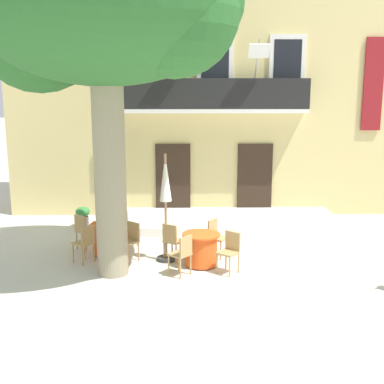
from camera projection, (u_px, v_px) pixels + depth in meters
name	position (u px, v px, depth m)	size (l,w,h in m)	color
ground_plane	(241.00, 270.00, 11.14)	(120.00, 120.00, 0.00)	beige
building_facade	(211.00, 96.00, 17.21)	(13.00, 5.09, 7.50)	#DBC67F
entrance_step_platform	(216.00, 221.00, 14.78)	(7.17, 2.50, 0.25)	silver
plane_tree	(100.00, 9.00, 9.85)	(5.71, 5.02, 7.38)	gray
cafe_table_near_tree	(201.00, 249.00, 11.35)	(0.86, 0.86, 0.76)	#EA561E
cafe_chair_near_tree_0	(182.00, 252.00, 10.71)	(0.56, 0.56, 0.91)	tan
cafe_chair_near_tree_1	(230.00, 249.00, 10.91)	(0.56, 0.56, 0.91)	tan
cafe_chair_near_tree_2	(216.00, 235.00, 11.96)	(0.56, 0.56, 0.91)	tan
cafe_chair_near_tree_3	(172.00, 239.00, 11.64)	(0.55, 0.55, 0.91)	tan
cafe_table_middle	(108.00, 239.00, 12.14)	(0.86, 0.86, 0.76)	#EA561E
cafe_chair_middle_0	(84.00, 229.00, 12.47)	(0.56, 0.56, 0.91)	tan
cafe_chair_middle_1	(85.00, 241.00, 11.49)	(0.56, 0.56, 0.91)	tan
cafe_chair_middle_2	(131.00, 239.00, 11.69)	(0.56, 0.56, 0.91)	tan
cafe_chair_middle_3	(126.00, 226.00, 12.76)	(0.56, 0.56, 0.91)	tan
cafe_umbrella	(166.00, 192.00, 11.43)	(0.44, 0.44, 2.55)	#997A56
ground_planter_left	(83.00, 215.00, 14.60)	(0.42, 0.42, 0.59)	slate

